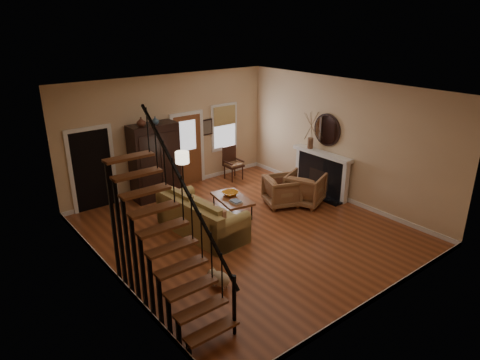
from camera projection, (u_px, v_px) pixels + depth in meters
room at (190, 156)px, 10.65m from camera, size 7.00×7.33×3.30m
staircase at (166, 222)px, 7.00m from camera, size 0.94×2.80×3.20m
fireplace at (322, 169)px, 12.04m from camera, size 0.33×1.95×2.30m
armoire at (155, 162)px, 11.66m from camera, size 1.30×0.60×2.10m
vase_a at (141, 122)px, 10.97m from camera, size 0.24×0.24×0.25m
vase_b at (155, 120)px, 11.21m from camera, size 0.20×0.20×0.21m
sofa at (202, 216)px, 9.93m from camera, size 1.18×2.37×0.85m
coffee_table at (232, 206)px, 10.92m from camera, size 0.91×1.31×0.46m
bowl at (230, 193)px, 10.95m from camera, size 0.41×0.41×0.10m
books at (236, 201)px, 10.53m from camera, size 0.22×0.30×0.06m
armchair_left at (305, 189)px, 11.46m from camera, size 1.23×1.21×0.86m
armchair_right at (282, 191)px, 11.39m from camera, size 1.13×1.12×0.80m
floor_lamp at (183, 180)px, 11.11m from camera, size 0.40×0.40×1.54m
side_chair at (234, 164)px, 13.18m from camera, size 0.54×0.54×1.02m
dog at (220, 280)px, 7.97m from camera, size 0.35×0.50×0.33m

